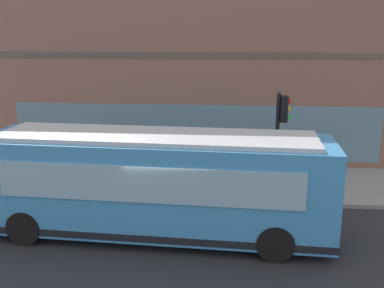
# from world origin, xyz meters

# --- Properties ---
(ground) EXTENTS (120.00, 120.00, 0.00)m
(ground) POSITION_xyz_m (0.00, 0.00, 0.00)
(ground) COLOR #262628
(sidewalk_curb) EXTENTS (4.30, 40.00, 0.15)m
(sidewalk_curb) POSITION_xyz_m (4.75, 0.00, 0.07)
(sidewalk_curb) COLOR gray
(sidewalk_curb) RESTS_ON ground
(building_corner) EXTENTS (7.60, 22.63, 8.88)m
(building_corner) POSITION_xyz_m (10.67, 0.00, 4.43)
(building_corner) COLOR #8C5B4C
(building_corner) RESTS_ON ground
(city_bus_nearside) EXTENTS (3.10, 10.17, 3.07)m
(city_bus_nearside) POSITION_xyz_m (0.15, 0.57, 1.55)
(city_bus_nearside) COLOR #3F8CC6
(city_bus_nearside) RESTS_ON ground
(traffic_light_near_corner) EXTENTS (0.32, 0.49, 3.71)m
(traffic_light_near_corner) POSITION_xyz_m (3.20, -3.29, 2.74)
(traffic_light_near_corner) COLOR black
(traffic_light_near_corner) RESTS_ON sidewalk_curb
(fire_hydrant) EXTENTS (0.35, 0.35, 0.74)m
(fire_hydrant) POSITION_xyz_m (5.20, -2.06, 0.51)
(fire_hydrant) COLOR yellow
(fire_hydrant) RESTS_ON sidewalk_curb
(pedestrian_near_building_entrance) EXTENTS (0.32, 0.32, 1.78)m
(pedestrian_near_building_entrance) POSITION_xyz_m (3.88, 3.37, 1.18)
(pedestrian_near_building_entrance) COLOR #B23338
(pedestrian_near_building_entrance) RESTS_ON sidewalk_curb
(pedestrian_near_hydrant) EXTENTS (0.32, 0.32, 1.77)m
(pedestrian_near_hydrant) POSITION_xyz_m (4.14, -3.98, 1.17)
(pedestrian_near_hydrant) COLOR #3F8C4C
(pedestrian_near_hydrant) RESTS_ON sidewalk_curb
(newspaper_vending_box) EXTENTS (0.44, 0.42, 0.90)m
(newspaper_vending_box) POSITION_xyz_m (4.52, 6.25, 0.60)
(newspaper_vending_box) COLOR #197233
(newspaper_vending_box) RESTS_ON sidewalk_curb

